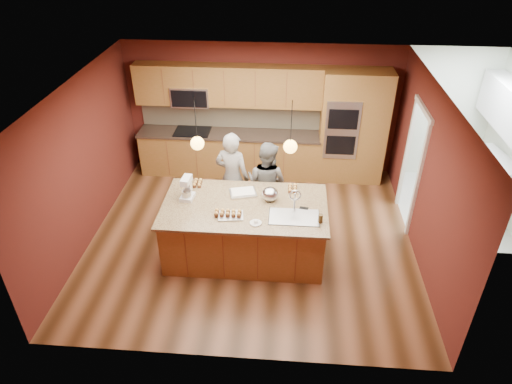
# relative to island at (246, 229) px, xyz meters

# --- Properties ---
(floor) EXTENTS (5.50, 5.50, 0.00)m
(floor) POSITION_rel_island_xyz_m (0.05, 0.42, -0.49)
(floor) COLOR #412612
(floor) RESTS_ON ground
(ceiling) EXTENTS (5.50, 5.50, 0.00)m
(ceiling) POSITION_rel_island_xyz_m (0.05, 0.42, 2.21)
(ceiling) COLOR silver
(ceiling) RESTS_ON ground
(wall_back) EXTENTS (5.50, 0.00, 5.50)m
(wall_back) POSITION_rel_island_xyz_m (0.05, 2.92, 0.86)
(wall_back) COLOR #541C17
(wall_back) RESTS_ON ground
(wall_front) EXTENTS (5.50, 0.00, 5.50)m
(wall_front) POSITION_rel_island_xyz_m (0.05, -2.08, 0.86)
(wall_front) COLOR #541C17
(wall_front) RESTS_ON ground
(wall_left) EXTENTS (0.00, 5.00, 5.00)m
(wall_left) POSITION_rel_island_xyz_m (-2.70, 0.42, 0.86)
(wall_left) COLOR #541C17
(wall_left) RESTS_ON ground
(wall_right) EXTENTS (0.00, 5.00, 5.00)m
(wall_right) POSITION_rel_island_xyz_m (2.80, 0.42, 0.86)
(wall_right) COLOR #541C17
(wall_right) RESTS_ON ground
(cabinet_run) EXTENTS (3.74, 0.64, 2.30)m
(cabinet_run) POSITION_rel_island_xyz_m (-0.63, 2.67, 0.50)
(cabinet_run) COLOR brown
(cabinet_run) RESTS_ON floor
(oven_column) EXTENTS (1.30, 0.62, 2.30)m
(oven_column) POSITION_rel_island_xyz_m (1.89, 2.61, 0.67)
(oven_column) COLOR brown
(oven_column) RESTS_ON floor
(doorway_trim) EXTENTS (0.08, 1.11, 2.20)m
(doorway_trim) POSITION_rel_island_xyz_m (2.78, 1.22, 0.56)
(doorway_trim) COLOR white
(doorway_trim) RESTS_ON wall_right
(pendant_left) EXTENTS (0.20, 0.20, 0.80)m
(pendant_left) POSITION_rel_island_xyz_m (-0.69, 0.00, 1.52)
(pendant_left) COLOR black
(pendant_left) RESTS_ON ceiling
(pendant_right) EXTENTS (0.20, 0.20, 0.80)m
(pendant_right) POSITION_rel_island_xyz_m (0.66, 0.00, 1.52)
(pendant_right) COLOR black
(pendant_right) RESTS_ON ceiling
(island) EXTENTS (2.58, 1.44, 1.33)m
(island) POSITION_rel_island_xyz_m (0.00, 0.00, 0.00)
(island) COLOR brown
(island) RESTS_ON floor
(person_left) EXTENTS (0.71, 0.57, 1.72)m
(person_left) POSITION_rel_island_xyz_m (-0.33, 0.98, 0.37)
(person_left) COLOR black
(person_left) RESTS_ON floor
(person_right) EXTENTS (0.93, 0.85, 1.56)m
(person_right) POSITION_rel_island_xyz_m (0.27, 0.98, 0.29)
(person_right) COLOR gray
(person_right) RESTS_ON floor
(stand_mixer) EXTENTS (0.23, 0.29, 0.38)m
(stand_mixer) POSITION_rel_island_xyz_m (-0.94, 0.14, 0.63)
(stand_mixer) COLOR white
(stand_mixer) RESTS_ON island
(sheet_cake) EXTENTS (0.49, 0.41, 0.05)m
(sheet_cake) POSITION_rel_island_xyz_m (-0.07, 0.34, 0.49)
(sheet_cake) COLOR silver
(sheet_cake) RESTS_ON island
(cooling_rack) EXTENTS (0.41, 0.31, 0.02)m
(cooling_rack) POSITION_rel_island_xyz_m (-0.19, -0.30, 0.48)
(cooling_rack) COLOR silver
(cooling_rack) RESTS_ON island
(mixing_bowl) EXTENTS (0.27, 0.27, 0.23)m
(mixing_bowl) POSITION_rel_island_xyz_m (0.37, 0.19, 0.57)
(mixing_bowl) COLOR silver
(mixing_bowl) RESTS_ON island
(plate) EXTENTS (0.18, 0.18, 0.01)m
(plate) POSITION_rel_island_xyz_m (0.20, -0.45, 0.47)
(plate) COLOR silver
(plate) RESTS_ON island
(tumbler) EXTENTS (0.07, 0.07, 0.14)m
(tumbler) POSITION_rel_island_xyz_m (1.14, -0.35, 0.53)
(tumbler) COLOR #36240D
(tumbler) RESTS_ON island
(phone) EXTENTS (0.15, 0.09, 0.01)m
(phone) POSITION_rel_island_xyz_m (0.91, -0.01, 0.47)
(phone) COLOR black
(phone) RESTS_ON island
(cupcakes_left) EXTENTS (0.16, 0.24, 0.07)m
(cupcakes_left) POSITION_rel_island_xyz_m (-0.86, 0.55, 0.50)
(cupcakes_left) COLOR gold
(cupcakes_left) RESTS_ON island
(cupcakes_rack) EXTENTS (0.42, 0.17, 0.08)m
(cupcakes_rack) POSITION_rel_island_xyz_m (-0.24, -0.30, 0.52)
(cupcakes_rack) COLOR gold
(cupcakes_rack) RESTS_ON island
(cupcakes_right) EXTENTS (0.17, 0.25, 0.07)m
(cupcakes_right) POSITION_rel_island_xyz_m (0.73, 0.50, 0.50)
(cupcakes_right) COLOR gold
(cupcakes_right) RESTS_ON island
(washer) EXTENTS (0.87, 0.88, 1.11)m
(washer) POSITION_rel_island_xyz_m (4.25, 1.35, 0.07)
(washer) COLOR white
(washer) RESTS_ON floor
(dryer) EXTENTS (0.78, 0.79, 1.08)m
(dryer) POSITION_rel_island_xyz_m (4.23, 1.88, 0.05)
(dryer) COLOR white
(dryer) RESTS_ON floor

